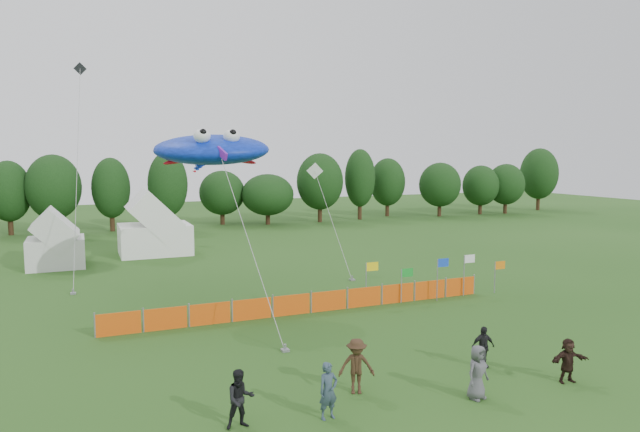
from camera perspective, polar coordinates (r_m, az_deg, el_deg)
name	(u,v)px	position (r m, az deg, el deg)	size (l,w,h in m)	color
ground	(389,385)	(20.41, 6.88, -16.40)	(160.00, 160.00, 0.00)	#234C16
treeline	(191,189)	(62.33, -12.74, 2.66)	(104.57, 8.78, 8.36)	#382314
tent_left	(56,243)	(43.81, -24.92, -2.47)	(3.78, 3.78, 3.33)	silver
tent_right	(155,230)	(46.71, -16.21, -1.31)	(5.46, 4.37, 3.85)	white
barrier_fence	(310,303)	(28.56, -0.98, -8.68)	(19.90, 0.06, 1.00)	#DC4E0C
flag_row	(436,273)	(31.52, 11.52, -5.66)	(8.73, 0.61, 2.29)	gray
spectator_a	(328,391)	(17.63, 0.84, -17.07)	(0.63, 0.41, 1.72)	#2F414F
spectator_b	(240,399)	(17.27, -7.97, -17.66)	(0.83, 0.65, 1.72)	black
spectator_c	(356,366)	(19.33, 3.67, -14.75)	(1.19, 0.68, 1.84)	#382516
spectator_d	(483,347)	(22.34, 15.99, -12.46)	(0.90, 0.38, 1.54)	black
spectator_e	(477,372)	(19.57, 15.47, -14.82)	(0.86, 0.56, 1.76)	#4E4E53
spectator_f	(568,361)	(21.92, 23.54, -13.11)	(1.43, 0.46, 1.54)	black
stingray_kite	(211,150)	(30.19, -10.89, 6.49)	(7.02, 16.23, 9.13)	#1035E5
small_kite_white	(325,200)	(38.65, 0.48, 1.62)	(1.16, 5.98, 7.27)	white
small_kite_dark	(78,146)	(41.14, -23.07, 6.49)	(1.60, 11.70, 14.50)	black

